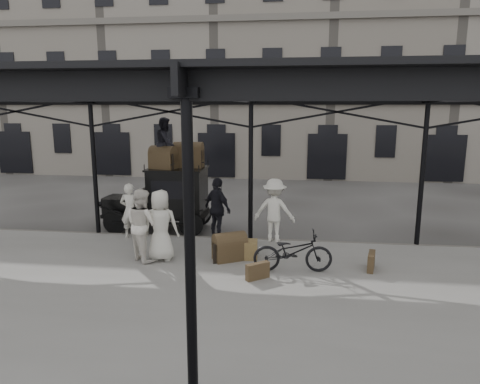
# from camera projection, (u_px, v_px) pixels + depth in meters

# --- Properties ---
(ground) EXTENTS (120.00, 120.00, 0.00)m
(ground) POSITION_uv_depth(u_px,v_px,m) (243.00, 266.00, 11.48)
(ground) COLOR #383533
(ground) RESTS_ON ground
(platform) EXTENTS (28.00, 8.00, 0.15)m
(platform) POSITION_uv_depth(u_px,v_px,m) (233.00, 295.00, 9.52)
(platform) COLOR slate
(platform) RESTS_ON ground
(canopy) EXTENTS (22.50, 9.00, 4.74)m
(canopy) POSITION_uv_depth(u_px,v_px,m) (234.00, 87.00, 8.90)
(canopy) COLOR black
(canopy) RESTS_ON ground
(building_frontage) EXTENTS (64.00, 8.00, 14.00)m
(building_frontage) POSITION_uv_depth(u_px,v_px,m) (275.00, 63.00, 27.63)
(building_frontage) COLOR slate
(building_frontage) RESTS_ON ground
(taxi) EXTENTS (3.65, 1.55, 2.18)m
(taxi) POSITION_uv_depth(u_px,v_px,m) (169.00, 196.00, 14.63)
(taxi) COLOR black
(taxi) RESTS_ON ground
(porter_left) EXTENTS (0.66, 0.46, 1.74)m
(porter_left) POSITION_uv_depth(u_px,v_px,m) (130.00, 211.00, 13.28)
(porter_left) COLOR beige
(porter_left) RESTS_ON platform
(porter_midleft) EXTENTS (1.19, 1.17, 1.94)m
(porter_midleft) POSITION_uv_depth(u_px,v_px,m) (143.00, 225.00, 11.35)
(porter_midleft) COLOR silver
(porter_midleft) RESTS_ON platform
(porter_centre) EXTENTS (0.94, 0.61, 1.91)m
(porter_centre) POSITION_uv_depth(u_px,v_px,m) (161.00, 225.00, 11.35)
(porter_centre) COLOR beige
(porter_centre) RESTS_ON platform
(porter_official) EXTENTS (1.16, 1.10, 1.93)m
(porter_official) POSITION_uv_depth(u_px,v_px,m) (218.00, 209.00, 13.13)
(porter_official) COLOR black
(porter_official) RESTS_ON platform
(porter_right) EXTENTS (1.35, 0.90, 1.94)m
(porter_right) POSITION_uv_depth(u_px,v_px,m) (274.00, 210.00, 12.92)
(porter_right) COLOR silver
(porter_right) RESTS_ON platform
(bicycle) EXTENTS (2.02, 0.87, 1.03)m
(bicycle) POSITION_uv_depth(u_px,v_px,m) (293.00, 252.00, 10.61)
(bicycle) COLOR black
(bicycle) RESTS_ON platform
(porter_roof) EXTENTS (0.67, 0.84, 1.68)m
(porter_roof) POSITION_uv_depth(u_px,v_px,m) (166.00, 143.00, 14.18)
(porter_roof) COLOR black
(porter_roof) RESTS_ON taxi
(steamer_trunk_roof_near) EXTENTS (0.97, 0.74, 0.63)m
(steamer_trunk_roof_near) POSITION_uv_depth(u_px,v_px,m) (163.00, 159.00, 14.14)
(steamer_trunk_roof_near) COLOR #4C3723
(steamer_trunk_roof_near) RESTS_ON taxi
(steamer_trunk_roof_far) EXTENTS (0.97, 0.60, 0.71)m
(steamer_trunk_roof_far) POSITION_uv_depth(u_px,v_px,m) (189.00, 157.00, 14.48)
(steamer_trunk_roof_far) COLOR #4C3723
(steamer_trunk_roof_far) RESTS_ON taxi
(steamer_trunk_platform) EXTENTS (1.00, 0.87, 0.63)m
(steamer_trunk_platform) POSITION_uv_depth(u_px,v_px,m) (230.00, 248.00, 11.47)
(steamer_trunk_platform) COLOR #4C3723
(steamer_trunk_platform) RESTS_ON platform
(wicker_hamper) EXTENTS (0.62, 0.48, 0.50)m
(wicker_hamper) POSITION_uv_depth(u_px,v_px,m) (246.00, 249.00, 11.58)
(wicker_hamper) COLOR olive
(wicker_hamper) RESTS_ON platform
(suitcase_upright) EXTENTS (0.29, 0.62, 0.45)m
(suitcase_upright) POSITION_uv_depth(u_px,v_px,m) (371.00, 261.00, 10.75)
(suitcase_upright) COLOR #4C3723
(suitcase_upright) RESTS_ON platform
(suitcase_flat) EXTENTS (0.57, 0.48, 0.40)m
(suitcase_flat) POSITION_uv_depth(u_px,v_px,m) (258.00, 271.00, 10.18)
(suitcase_flat) COLOR #4C3723
(suitcase_flat) RESTS_ON platform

